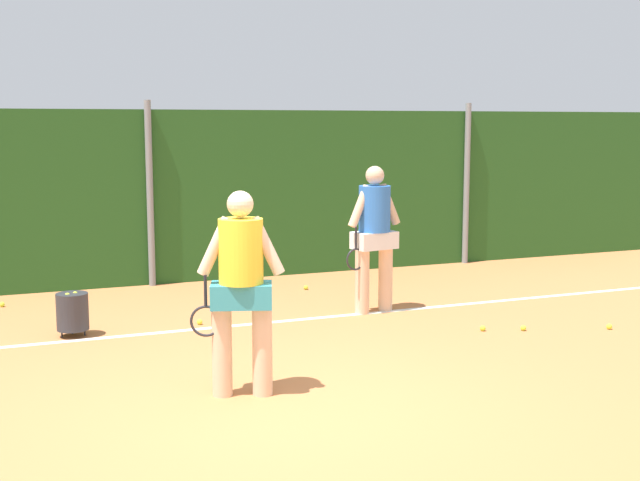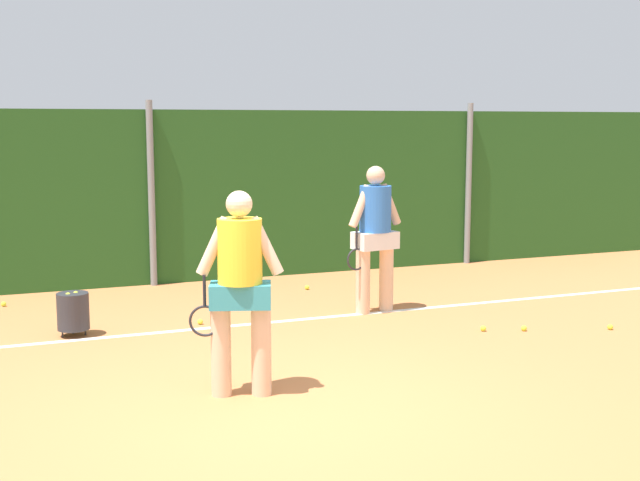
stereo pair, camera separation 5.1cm
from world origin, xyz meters
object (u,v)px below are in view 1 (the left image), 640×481
Objects in this scene: tennis_ball_4 at (306,287)px; tennis_ball_6 at (609,327)px; tennis_ball_9 at (483,328)px; tennis_ball_10 at (2,304)px; tennis_ball_8 at (523,328)px; player_foreground_near at (241,282)px; player_midcourt at (374,231)px; tennis_ball_7 at (200,322)px; ball_hopper at (72,311)px.

tennis_ball_6 is at bearing -54.68° from tennis_ball_4.
tennis_ball_9 is 1.00× the size of tennis_ball_10.
tennis_ball_4 and tennis_ball_8 have the same top height.
tennis_ball_6 is at bearing -18.74° from tennis_ball_9.
tennis_ball_4 is (2.21, 4.19, -0.99)m from player_foreground_near.
player_foreground_near is 4.84m from tennis_ball_4.
player_midcourt is 28.43× the size of tennis_ball_10.
tennis_ball_8 and tennis_ball_9 have the same top height.
tennis_ball_7 is 1.00× the size of tennis_ball_10.
tennis_ball_7 and tennis_ball_10 have the same top height.
tennis_ball_4 is at bearing 109.29° from tennis_ball_9.
ball_hopper is 5.21m from tennis_ball_8.
tennis_ball_7 is at bearing -142.38° from tennis_ball_4.
tennis_ball_8 and tennis_ball_10 have the same top height.
ball_hopper reaches higher than tennis_ball_7.
tennis_ball_8 is at bearing -146.72° from player_foreground_near.
ball_hopper is 6.24m from tennis_ball_6.
tennis_ball_8 is at bearing -64.71° from tennis_ball_4.
ball_hopper reaches higher than tennis_ball_9.
tennis_ball_4 is 4.16m from tennis_ball_10.
player_foreground_near is 3.57m from player_midcourt.
tennis_ball_9 is (3.27, 1.16, -0.99)m from player_foreground_near.
tennis_ball_10 is (-6.63, 3.94, 0.00)m from tennis_ball_6.
tennis_ball_6 is (2.49, -3.52, 0.00)m from tennis_ball_4.
player_midcourt is 28.43× the size of tennis_ball_6.
tennis_ball_7 and tennis_ball_9 have the same top height.
player_foreground_near is 0.98× the size of player_midcourt.
tennis_ball_9 is at bearing 108.96° from player_midcourt.
tennis_ball_6 is at bearing 129.79° from player_midcourt.
tennis_ball_4 is at bearing 115.29° from tennis_ball_8.
tennis_ball_4 is at bearing 23.76° from ball_hopper.
player_midcourt is 3.80m from ball_hopper.
ball_hopper is at bearing -179.80° from tennis_ball_7.
player_midcourt is (2.51, 2.54, 0.02)m from player_foreground_near.
tennis_ball_8 is at bearing -20.26° from tennis_ball_9.
player_midcourt is 1.88m from tennis_ball_9.
tennis_ball_8 is at bearing -19.02° from ball_hopper.
tennis_ball_9 is (4.47, -1.53, -0.26)m from ball_hopper.
player_foreground_near reaches higher than tennis_ball_4.
tennis_ball_7 is at bearing 0.20° from ball_hopper.
tennis_ball_6 and tennis_ball_9 have the same top height.
tennis_ball_6 and tennis_ball_10 have the same top height.
tennis_ball_7 and tennis_ball_8 have the same top height.
tennis_ball_4 is 2.45m from tennis_ball_7.
tennis_ball_9 is (1.06, -3.03, 0.00)m from tennis_ball_4.
tennis_ball_10 is (-4.44, 2.08, -1.02)m from player_midcourt.
ball_hopper is 1.49m from tennis_ball_7.
player_foreground_near is 3.57× the size of ball_hopper.
player_foreground_near is 27.78× the size of tennis_ball_10.
player_midcourt reaches higher than ball_hopper.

